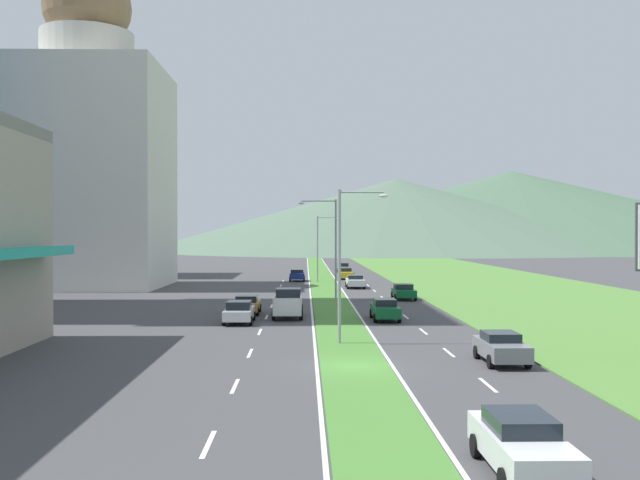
{
  "coord_description": "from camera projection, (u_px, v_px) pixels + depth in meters",
  "views": [
    {
      "loc": [
        -2.29,
        -33.15,
        6.14
      ],
      "look_at": [
        -0.95,
        31.54,
        5.53
      ],
      "focal_mm": 40.89,
      "sensor_mm": 36.0,
      "label": 1
    }
  ],
  "objects": [
    {
      "name": "lane_dash_left_5",
      "position": [
        267.0,
        317.0,
        53.17
      ],
      "size": [
        0.16,
        2.8,
        0.01
      ],
      "primitive_type": "cube",
      "color": "silver",
      "rests_on": "ground_plane"
    },
    {
      "name": "lane_dash_right_9",
      "position": [
        368.0,
        285.0,
        85.41
      ],
      "size": [
        0.16,
        2.8,
        0.01
      ],
      "primitive_type": "cube",
      "color": "silver",
      "rests_on": "ground_plane"
    },
    {
      "name": "hill_far_left",
      "position": [
        11.0,
        200.0,
        262.49
      ],
      "size": [
        130.57,
        130.57,
        35.93
      ],
      "primitive_type": "cone",
      "color": "#3D5647",
      "rests_on": "ground_plane"
    },
    {
      "name": "pickup_truck_0",
      "position": [
        288.0,
        304.0,
        53.25
      ],
      "size": [
        2.18,
        5.4,
        2.0
      ],
      "rotation": [
        0.0,
        0.0,
        1.57
      ],
      "color": "silver",
      "rests_on": "ground_plane"
    },
    {
      "name": "edge_line_median_left",
      "position": [
        309.0,
        281.0,
        93.19
      ],
      "size": [
        0.16,
        240.0,
        0.01
      ],
      "primitive_type": "cube",
      "color": "silver",
      "rests_on": "ground_plane"
    },
    {
      "name": "lane_dash_left_2",
      "position": [
        235.0,
        386.0,
        29.15
      ],
      "size": [
        0.16,
        2.8,
        0.01
      ],
      "primitive_type": "cube",
      "color": "silver",
      "rests_on": "ground_plane"
    },
    {
      "name": "lane_dash_right_6",
      "position": [
        393.0,
        306.0,
        61.39
      ],
      "size": [
        0.16,
        2.8,
        0.01
      ],
      "primitive_type": "cube",
      "color": "silver",
      "rests_on": "ground_plane"
    },
    {
      "name": "car_6",
      "position": [
        404.0,
        291.0,
        67.27
      ],
      "size": [
        2.02,
        4.21,
        1.45
      ],
      "rotation": [
        0.0,
        0.0,
        -1.57
      ],
      "color": "#0C5128",
      "rests_on": "ground_plane"
    },
    {
      "name": "lane_dash_left_6",
      "position": [
        272.0,
        306.0,
        61.18
      ],
      "size": [
        0.16,
        2.8,
        0.01
      ],
      "primitive_type": "cube",
      "color": "silver",
      "rests_on": "ground_plane"
    },
    {
      "name": "midrise_colored",
      "position": [
        68.0,
        189.0,
        104.31
      ],
      "size": [
        16.27,
        16.27,
        25.0
      ],
      "primitive_type": "cube",
      "color": "beige",
      "rests_on": "ground_plane"
    },
    {
      "name": "domed_building",
      "position": [
        88.0,
        153.0,
        83.39
      ],
      "size": [
        17.45,
        17.45,
        37.01
      ],
      "color": "silver",
      "rests_on": "ground_plane"
    },
    {
      "name": "car_0",
      "position": [
        501.0,
        347.0,
        34.29
      ],
      "size": [
        1.93,
        4.25,
        1.46
      ],
      "rotation": [
        0.0,
        0.0,
        -1.57
      ],
      "color": "slate",
      "rests_on": "ground_plane"
    },
    {
      "name": "lane_dash_left_3",
      "position": [
        250.0,
        353.0,
        37.16
      ],
      "size": [
        0.16,
        2.8,
        0.01
      ],
      "primitive_type": "cube",
      "color": "silver",
      "rests_on": "ground_plane"
    },
    {
      "name": "lane_dash_right_4",
      "position": [
        423.0,
        331.0,
        45.38
      ],
      "size": [
        0.16,
        2.8,
        0.01
      ],
      "primitive_type": "cube",
      "color": "silver",
      "rests_on": "ground_plane"
    },
    {
      "name": "lane_dash_right_10",
      "position": [
        362.0,
        281.0,
        93.41
      ],
      "size": [
        0.16,
        2.8,
        0.01
      ],
      "primitive_type": "cube",
      "color": "silver",
      "rests_on": "ground_plane"
    },
    {
      "name": "lane_dash_left_7",
      "position": [
        275.0,
        298.0,
        69.18
      ],
      "size": [
        0.16,
        2.8,
        0.01
      ],
      "primitive_type": "cube",
      "color": "silver",
      "rests_on": "ground_plane"
    },
    {
      "name": "lane_dash_right_8",
      "position": [
        374.0,
        291.0,
        77.4
      ],
      "size": [
        0.16,
        2.8,
        0.01
      ],
      "primitive_type": "cube",
      "color": "silver",
      "rests_on": "ground_plane"
    },
    {
      "name": "car_7",
      "position": [
        385.0,
        309.0,
        51.33
      ],
      "size": [
        1.89,
        4.59,
        1.49
      ],
      "rotation": [
        0.0,
        0.0,
        -1.57
      ],
      "color": "#0C5128",
      "rests_on": "ground_plane"
    },
    {
      "name": "lane_dash_left_9",
      "position": [
        281.0,
        286.0,
        85.2
      ],
      "size": [
        0.16,
        2.8,
        0.01
      ],
      "primitive_type": "cube",
      "color": "silver",
      "rests_on": "ground_plane"
    },
    {
      "name": "car_8",
      "position": [
        297.0,
        275.0,
        93.08
      ],
      "size": [
        2.0,
        4.17,
        1.51
      ],
      "rotation": [
        0.0,
        0.0,
        1.57
      ],
      "color": "navy",
      "rests_on": "ground_plane"
    },
    {
      "name": "car_5",
      "position": [
        247.0,
        304.0,
        55.18
      ],
      "size": [
        1.98,
        4.29,
        1.43
      ],
      "rotation": [
        0.0,
        0.0,
        1.57
      ],
      "color": "#C6842D",
      "rests_on": "ground_plane"
    },
    {
      "name": "lane_dash_left_8",
      "position": [
        279.0,
        291.0,
        77.19
      ],
      "size": [
        0.16,
        2.8,
        0.01
      ],
      "primitive_type": "cube",
      "color": "silver",
      "rests_on": "ground_plane"
    },
    {
      "name": "grass_median",
      "position": [
        323.0,
        281.0,
        93.23
      ],
      "size": [
        3.2,
        240.0,
        0.06
      ],
      "primitive_type": "cube",
      "color": "#477F33",
      "rests_on": "ground_plane"
    },
    {
      "name": "grass_verge_right",
      "position": [
        483.0,
        281.0,
        93.65
      ],
      "size": [
        24.0,
        240.0,
        0.06
      ],
      "primitive_type": "cube",
      "color": "#518438",
      "rests_on": "ground_plane"
    },
    {
      "name": "car_2",
      "position": [
        343.0,
        268.0,
        111.97
      ],
      "size": [
        1.87,
        4.06,
        1.54
      ],
      "rotation": [
        0.0,
        0.0,
        -1.57
      ],
      "color": "slate",
      "rests_on": "ground_plane"
    },
    {
      "name": "street_lamp_mid",
      "position": [
        331.0,
        242.0,
        65.33
      ],
      "size": [
        3.47,
        0.33,
        9.18
      ],
      "color": "#99999E",
      "rests_on": "ground_plane"
    },
    {
      "name": "hill_far_center",
      "position": [
        397.0,
        214.0,
        266.24
      ],
      "size": [
        183.32,
        183.32,
        26.05
      ],
      "primitive_type": "cone",
      "color": "#516B56",
      "rests_on": "ground_plane"
    },
    {
      "name": "lane_dash_left_10",
      "position": [
        283.0,
        281.0,
        93.2
      ],
      "size": [
        0.16,
        2.8,
        0.01
      ],
      "primitive_type": "cube",
      "color": "silver",
      "rests_on": "ground_plane"
    },
    {
      "name": "lane_dash_left_1",
      "position": [
        208.0,
        444.0,
        21.15
      ],
      "size": [
        0.16,
        2.8,
        0.01
      ],
      "primitive_type": "cube",
      "color": "silver",
      "rests_on": "ground_plane"
    },
    {
      "name": "lane_dash_right_7",
      "position": [
        382.0,
        297.0,
        69.39
      ],
      "size": [
        0.16,
        2.8,
        0.01
      ],
      "primitive_type": "cube",
      "color": "silver",
      "rests_on": "ground_plane"
    },
    {
      "name": "street_lamp_far",
      "position": [
        320.0,
        244.0,
        90.41
      ],
      "size": [
        2.8,
        0.33,
        8.25
      ],
      "color": "#99999E",
      "rests_on": "ground_plane"
    },
    {
      "name": "motorcycle_rider",
      "position": [
        282.0,
        301.0,
        57.69
      ],
      "size": [
        0.36,
        2.0,
        1.8
      ],
      "rotation": [
        0.0,
        0.0,
        1.57
      ],
      "color": "black",
      "rests_on": "ground_plane"
    },
    {
      "name": "lane_dash_right_3",
      "position": [
        449.0,
        352.0,
        37.37
      ],
      "size": [
        0.16,
        2.8,
        0.01
      ],
      "primitive_type": "cube",
      "color": "silver",
      "rests_on": "ground_plane"
    },
    {
      "name": "lane_dash_left_4",
      "position": [
        260.0,
        332.0,
        45.17
      ],
      "size": [
        0.16,
        2.8,
        0.01
      ],
      "primitive_type": "cube",
      "color": "silver",
      "rests_on": "ground_plane"
    },
    {
      "name": "ground_plane",
      "position": [
        355.0,
        367.0,
        33.24
      ],
      "size": [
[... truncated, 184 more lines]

